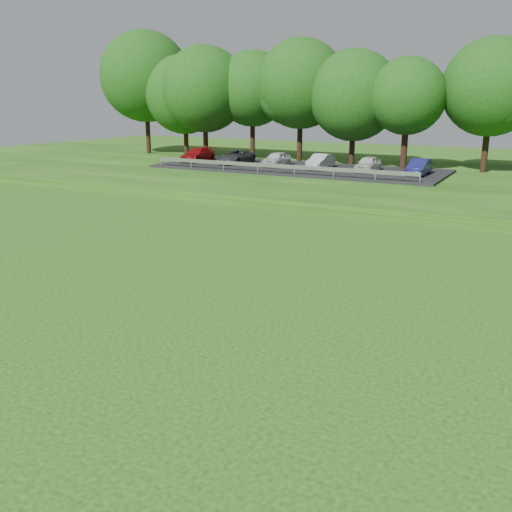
% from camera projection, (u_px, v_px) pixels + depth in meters
% --- Properties ---
extents(parking_lot, '(24.00, 9.00, 1.38)m').
position_uv_depth(parking_lot, '(290.00, 164.00, 47.70)').
color(parking_lot, black).
rests_on(parking_lot, berm).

